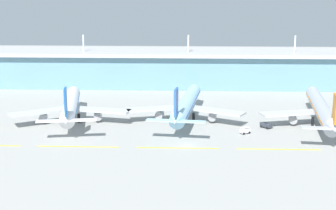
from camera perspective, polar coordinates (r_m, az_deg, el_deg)
name	(u,v)px	position (r m, az deg, el deg)	size (l,w,h in m)	color
ground_plane	(187,146)	(176.22, 2.08, -4.62)	(600.00, 600.00, 0.00)	#9E9E99
terminal_building	(188,68)	(280.67, 2.25, 4.13)	(288.00, 34.00, 28.37)	#6693A8
airliner_near_middle	(70,106)	(209.57, -10.80, -0.14)	(48.06, 61.28, 18.90)	white
airliner_center	(186,105)	(208.24, 2.04, 0.00)	(48.46, 67.62, 18.90)	#9ED1EA
airliner_far_middle	(321,109)	(209.56, 16.69, -0.47)	(48.45, 72.18, 18.90)	#ADB2BC
taxiway_stripe_mid_west	(78,147)	(178.39, -9.93, -4.59)	(28.00, 0.70, 0.04)	yellow
taxiway_stripe_centre	(178,148)	(174.40, 1.09, -4.80)	(28.00, 0.70, 0.04)	yellow
taxiway_stripe_mid_east	(279,149)	(176.97, 12.20, -4.84)	(28.00, 0.70, 0.04)	yellow
baggage_cart	(245,130)	(192.65, 8.57, -2.82)	(4.00, 3.53, 2.48)	silver
pushback_tug	(266,125)	(201.93, 10.85, -2.22)	(4.69, 4.90, 1.85)	#333842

